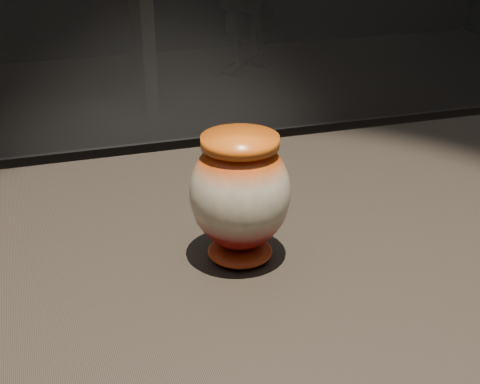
# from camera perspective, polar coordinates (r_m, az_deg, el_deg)

# --- Properties ---
(main_vase) EXTENTS (0.14, 0.14, 0.17)m
(main_vase) POSITION_cam_1_polar(r_m,az_deg,el_deg) (0.84, -0.00, -0.19)
(main_vase) COLOR maroon
(main_vase) RESTS_ON display_plinth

